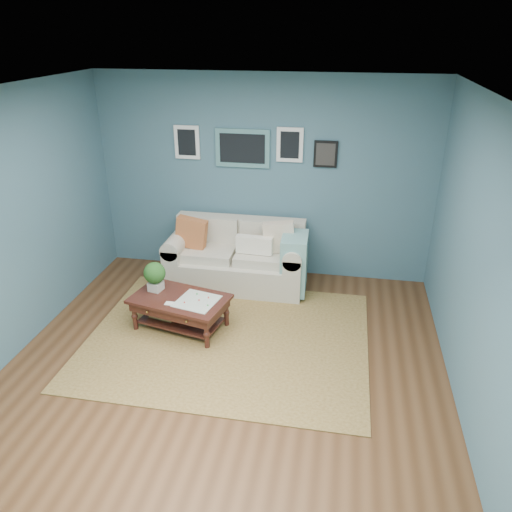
# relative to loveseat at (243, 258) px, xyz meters

# --- Properties ---
(room_shell) EXTENTS (5.00, 5.02, 2.70)m
(room_shell) POSITION_rel_loveseat_xyz_m (0.19, -1.97, 0.97)
(room_shell) COLOR brown
(room_shell) RESTS_ON ground
(area_rug) EXTENTS (3.10, 2.48, 0.01)m
(area_rug) POSITION_rel_loveseat_xyz_m (0.10, -1.32, -0.38)
(area_rug) COLOR brown
(area_rug) RESTS_ON ground
(loveseat) EXTENTS (1.86, 0.84, 0.95)m
(loveseat) POSITION_rel_loveseat_xyz_m (0.00, 0.00, 0.00)
(loveseat) COLOR beige
(loveseat) RESTS_ON ground
(coffee_table) EXTENTS (1.19, 0.85, 0.75)m
(coffee_table) POSITION_rel_loveseat_xyz_m (-0.54, -1.19, -0.05)
(coffee_table) COLOR black
(coffee_table) RESTS_ON ground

